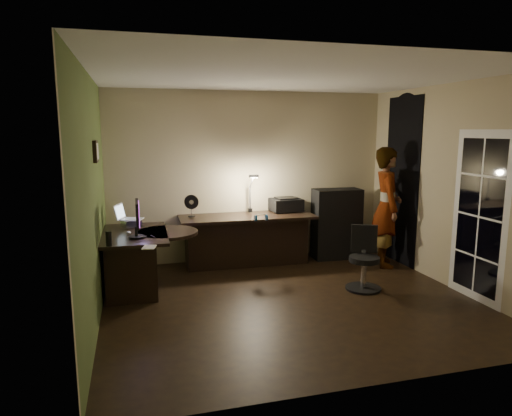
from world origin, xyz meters
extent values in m
cube|color=black|center=(0.00, 0.00, -0.01)|extent=(4.50, 4.00, 0.01)
cube|color=silver|center=(0.00, 0.00, 2.71)|extent=(4.50, 4.00, 0.01)
cube|color=tan|center=(0.00, 2.00, 1.35)|extent=(4.50, 0.01, 2.70)
cube|color=tan|center=(0.00, -2.00, 1.35)|extent=(4.50, 0.01, 2.70)
cube|color=tan|center=(-2.25, 0.00, 1.35)|extent=(0.01, 4.00, 2.70)
cube|color=tan|center=(2.25, 0.00, 1.35)|extent=(0.01, 4.00, 2.70)
cube|color=#4D642F|center=(-2.24, 0.00, 1.35)|extent=(0.00, 4.00, 2.70)
cube|color=black|center=(2.24, 1.15, 1.30)|extent=(0.01, 0.90, 2.60)
cube|color=white|center=(2.24, -0.55, 1.05)|extent=(0.02, 0.92, 2.10)
cube|color=black|center=(-2.22, 0.45, 1.85)|extent=(0.04, 0.30, 0.25)
cube|color=black|center=(-1.83, 0.89, 0.39)|extent=(0.85, 1.35, 0.77)
cube|color=black|center=(-0.13, 1.63, 0.39)|extent=(2.10, 0.77, 0.78)
cube|color=black|center=(1.38, 1.63, 0.57)|extent=(0.78, 0.42, 1.15)
cube|color=silver|center=(-1.87, 1.27, 0.83)|extent=(0.29, 0.27, 0.10)
cube|color=silver|center=(-1.87, 1.27, 0.99)|extent=(0.40, 0.39, 0.22)
cube|color=black|center=(-1.81, 0.60, 0.95)|extent=(0.10, 0.50, 0.33)
ellipsoid|color=silver|center=(-1.90, 0.83, 0.80)|extent=(0.08, 0.10, 0.03)
cube|color=black|center=(-1.73, 0.58, 0.79)|extent=(0.11, 0.14, 0.01)
cube|color=black|center=(-1.61, 0.57, 0.79)|extent=(0.06, 0.14, 0.01)
cylinder|color=black|center=(-2.12, 0.23, 0.87)|extent=(0.08, 0.08, 0.17)
cube|color=silver|center=(-1.68, 0.04, 0.79)|extent=(0.18, 0.22, 0.01)
cube|color=black|center=(-0.99, 1.69, 0.97)|extent=(0.22, 0.13, 0.33)
cube|color=#0F4D8E|center=(-0.05, 1.12, 0.85)|extent=(0.21, 0.10, 0.10)
cube|color=black|center=(0.56, 1.80, 0.91)|extent=(0.51, 0.40, 0.22)
cube|color=black|center=(-0.04, 1.83, 1.13)|extent=(0.17, 0.30, 0.65)
cube|color=black|center=(1.08, 0.12, 0.42)|extent=(0.62, 0.62, 0.84)
imported|color=#D8A88C|center=(1.93, 1.04, 0.92)|extent=(0.62, 0.76, 1.84)
camera|label=1|loc=(-1.82, -5.10, 2.09)|focal=32.00mm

